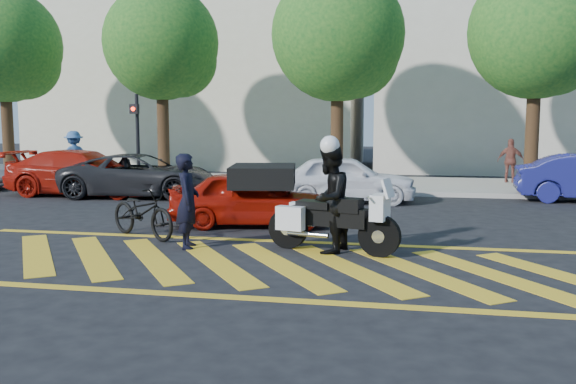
% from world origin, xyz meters
% --- Properties ---
extents(ground, '(90.00, 90.00, 0.00)m').
position_xyz_m(ground, '(0.00, 0.00, 0.00)').
color(ground, black).
rests_on(ground, ground).
extents(sidewalk, '(60.00, 5.00, 0.15)m').
position_xyz_m(sidewalk, '(0.00, 12.00, 0.07)').
color(sidewalk, '#9E998E').
rests_on(sidewalk, ground).
extents(crosswalk, '(12.33, 4.00, 0.01)m').
position_xyz_m(crosswalk, '(-0.04, 0.00, 0.00)').
color(crosswalk, gold).
rests_on(crosswalk, ground).
extents(building_left, '(16.00, 8.00, 10.00)m').
position_xyz_m(building_left, '(-8.00, 21.00, 5.00)').
color(building_left, beige).
rests_on(building_left, ground).
extents(building_right, '(16.00, 8.00, 11.00)m').
position_xyz_m(building_right, '(9.00, 21.00, 5.50)').
color(building_right, beige).
rests_on(building_right, ground).
extents(tree_far_left, '(4.40, 4.40, 7.41)m').
position_xyz_m(tree_far_left, '(-12.87, 12.06, 5.05)').
color(tree_far_left, black).
rests_on(tree_far_left, ground).
extents(tree_left, '(4.20, 4.20, 7.26)m').
position_xyz_m(tree_left, '(-6.37, 12.06, 4.99)').
color(tree_left, black).
rests_on(tree_left, ground).
extents(tree_center, '(4.60, 4.60, 7.56)m').
position_xyz_m(tree_center, '(0.13, 12.06, 5.10)').
color(tree_center, black).
rests_on(tree_center, ground).
extents(tree_right, '(4.40, 4.40, 7.41)m').
position_xyz_m(tree_right, '(6.63, 12.06, 5.05)').
color(tree_right, black).
rests_on(tree_right, ground).
extents(signal_pole, '(0.28, 0.43, 3.20)m').
position_xyz_m(signal_pole, '(-6.50, 9.74, 1.92)').
color(signal_pole, black).
rests_on(signal_pole, ground).
extents(officer_bike, '(0.55, 0.71, 1.74)m').
position_xyz_m(officer_bike, '(-1.45, 0.98, 0.87)').
color(officer_bike, black).
rests_on(officer_bike, ground).
extents(bicycle, '(2.04, 1.61, 1.04)m').
position_xyz_m(bicycle, '(-2.69, 1.76, 0.52)').
color(bicycle, black).
rests_on(bicycle, ground).
extents(police_motorcycle, '(2.42, 1.07, 1.08)m').
position_xyz_m(police_motorcycle, '(1.16, 1.12, 0.59)').
color(police_motorcycle, black).
rests_on(police_motorcycle, ground).
extents(officer_moto, '(0.92, 1.07, 1.91)m').
position_xyz_m(officer_moto, '(1.14, 1.11, 0.95)').
color(officer_moto, black).
rests_on(officer_moto, ground).
extents(red_convertible, '(3.81, 2.03, 1.23)m').
position_xyz_m(red_convertible, '(-0.89, 3.50, 0.62)').
color(red_convertible, '#991107').
rests_on(red_convertible, ground).
extents(parked_left, '(4.89, 2.03, 1.41)m').
position_xyz_m(parked_left, '(-7.39, 7.80, 0.71)').
color(parked_left, '#A11509').
rests_on(parked_left, ground).
extents(parked_mid_left, '(4.91, 2.58, 1.32)m').
position_xyz_m(parked_mid_left, '(-5.50, 7.80, 0.66)').
color(parked_mid_left, black).
rests_on(parked_mid_left, ground).
extents(parked_mid_right, '(4.12, 2.02, 1.35)m').
position_xyz_m(parked_mid_right, '(0.74, 7.80, 0.68)').
color(parked_mid_right, white).
rests_on(parked_mid_right, ground).
extents(pedestrian_left, '(1.31, 1.28, 1.80)m').
position_xyz_m(pedestrian_left, '(-9.23, 10.39, 1.05)').
color(pedestrian_left, '#355B93').
rests_on(pedestrian_left, sidewalk).
extents(pedestrian_right, '(0.96, 0.55, 1.54)m').
position_xyz_m(pedestrian_right, '(6.02, 12.99, 0.92)').
color(pedestrian_right, brown).
rests_on(pedestrian_right, sidewalk).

